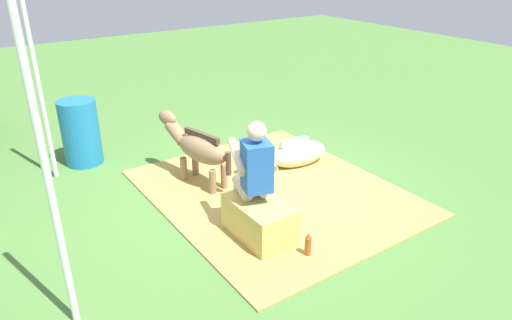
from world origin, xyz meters
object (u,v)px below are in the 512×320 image
(soda_bottle, at_px, (308,245))
(water_barrel, at_px, (81,132))
(pony_standing, at_px, (198,147))
(person_seated, at_px, (254,172))
(tent_pole_left, at_px, (49,185))
(tent_pole_right, at_px, (39,84))
(pony_lying, at_px, (292,154))
(hay_bale, at_px, (259,220))

(soda_bottle, relative_size, water_barrel, 0.30)
(pony_standing, distance_m, soda_bottle, 2.09)
(person_seated, xyz_separation_m, water_barrel, (2.85, 1.02, -0.25))
(person_seated, height_order, pony_standing, person_seated)
(tent_pole_left, height_order, tent_pole_right, same)
(pony_lying, distance_m, soda_bottle, 2.12)
(soda_bottle, relative_size, tent_pole_right, 0.11)
(person_seated, bearing_deg, soda_bottle, -166.62)
(person_seated, xyz_separation_m, pony_lying, (1.04, -1.36, -0.52))
(water_barrel, xyz_separation_m, tent_pole_left, (-3.16, 0.99, 0.82))
(tent_pole_left, bearing_deg, pony_standing, -51.27)
(soda_bottle, bearing_deg, person_seated, 13.38)
(pony_standing, distance_m, pony_lying, 1.40)
(soda_bottle, bearing_deg, water_barrel, 18.43)
(hay_bale, distance_m, soda_bottle, 0.60)
(hay_bale, relative_size, pony_lying, 0.58)
(person_seated, relative_size, pony_standing, 0.99)
(hay_bale, bearing_deg, person_seated, -12.63)
(soda_bottle, bearing_deg, pony_standing, 3.64)
(person_seated, height_order, soda_bottle, person_seated)
(tent_pole_left, bearing_deg, tent_pole_right, -10.33)
(person_seated, xyz_separation_m, soda_bottle, (-0.72, -0.17, -0.58))
(pony_standing, height_order, soda_bottle, pony_standing)
(hay_bale, height_order, pony_standing, pony_standing)
(pony_standing, xyz_separation_m, soda_bottle, (-2.05, -0.13, -0.38))
(hay_bale, relative_size, person_seated, 0.60)
(pony_lying, bearing_deg, water_barrel, 52.67)
(pony_standing, bearing_deg, tent_pole_right, 50.02)
(hay_bale, bearing_deg, soda_bottle, -159.90)
(pony_standing, distance_m, tent_pole_left, 2.74)
(pony_lying, distance_m, water_barrel, 3.01)
(soda_bottle, bearing_deg, tent_pole_left, 79.47)
(hay_bale, distance_m, water_barrel, 3.18)
(hay_bale, relative_size, soda_bottle, 2.80)
(pony_lying, xyz_separation_m, tent_pole_left, (-1.35, 3.38, 1.10))
(pony_lying, height_order, tent_pole_right, tent_pole_right)
(pony_standing, bearing_deg, water_barrel, 34.91)
(person_seated, height_order, water_barrel, person_seated)
(hay_bale, bearing_deg, pony_standing, -2.86)
(hay_bale, xyz_separation_m, soda_bottle, (-0.56, -0.21, -0.08))
(water_barrel, relative_size, tent_pole_left, 0.36)
(water_barrel, bearing_deg, tent_pole_left, 162.57)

